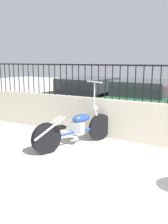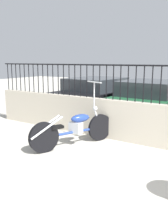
% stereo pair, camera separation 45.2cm
% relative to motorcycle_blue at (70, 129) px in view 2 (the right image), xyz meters
% --- Properties ---
extents(ground_plane, '(40.00, 40.00, 0.00)m').
position_rel_motorcycle_blue_xyz_m(ground_plane, '(1.81, -1.78, -0.40)').
color(ground_plane, '#B7B2A5').
extents(low_wall, '(10.32, 0.18, 0.97)m').
position_rel_motorcycle_blue_xyz_m(low_wall, '(1.81, 1.06, 0.08)').
color(low_wall, beige).
rests_on(low_wall, ground_plane).
extents(motorcycle_blue, '(0.95, 1.98, 1.44)m').
position_rel_motorcycle_blue_xyz_m(motorcycle_blue, '(0.00, 0.00, 0.00)').
color(motorcycle_blue, black).
rests_on(motorcycle_blue, ground_plane).
extents(car_black, '(2.09, 4.42, 1.26)m').
position_rel_motorcycle_blue_xyz_m(car_black, '(-1.56, 3.85, 0.24)').
color(car_black, black).
rests_on(car_black, ground_plane).
extents(car_green, '(1.97, 4.01, 1.26)m').
position_rel_motorcycle_blue_xyz_m(car_green, '(0.57, 3.70, 0.24)').
color(car_green, black).
rests_on(car_green, ground_plane).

